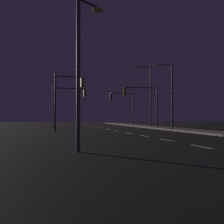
{
  "coord_description": "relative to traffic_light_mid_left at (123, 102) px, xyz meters",
  "views": [
    {
      "loc": [
        -8.09,
        -4.04,
        1.56
      ],
      "look_at": [
        0.36,
        28.79,
        2.05
      ],
      "focal_mm": 46.1,
      "sensor_mm": 36.0,
      "label": 1
    }
  ],
  "objects": [
    {
      "name": "ground_plane",
      "position": [
        -4.67,
        -21.31,
        -3.82
      ],
      "size": [
        112.0,
        112.0,
        0.0
      ],
      "primitive_type": "plane",
      "color": "black",
      "rests_on": "ground"
    },
    {
      "name": "sidewalk_right",
      "position": [
        2.62,
        -21.31,
        -3.75
      ],
      "size": [
        2.96,
        77.0,
        0.14
      ],
      "primitive_type": "cube",
      "color": "gray",
      "rests_on": "ground"
    },
    {
      "name": "lane_markings_center",
      "position": [
        -4.67,
        -17.81,
        -3.82
      ],
      "size": [
        0.14,
        50.0,
        0.01
      ],
      "color": "silver",
      "rests_on": "ground"
    },
    {
      "name": "lane_edge_line",
      "position": [
        0.89,
        -16.31,
        -3.82
      ],
      "size": [
        0.14,
        53.0,
        0.01
      ],
      "color": "silver",
      "rests_on": "ground"
    },
    {
      "name": "traffic_light_mid_left",
      "position": [
        0.0,
        0.0,
        0.0
      ],
      "size": [
        4.1,
        0.83,
        5.21
      ],
      "color": "#4C4C51",
      "rests_on": "sidewalk_right"
    },
    {
      "name": "traffic_light_overhead_east",
      "position": [
        -9.9,
        -13.79,
        0.19
      ],
      "size": [
        3.05,
        0.66,
        5.79
      ],
      "color": "#2D3033",
      "rests_on": "ground"
    },
    {
      "name": "traffic_light_near_right",
      "position": [
        -0.38,
        -9.52,
        -0.0
      ],
      "size": [
        4.39,
        0.7,
        5.18
      ],
      "color": "#2D3033",
      "rests_on": "sidewalk_right"
    },
    {
      "name": "traffic_light_mid_right",
      "position": [
        -9.09,
        -6.7,
        -0.08
      ],
      "size": [
        4.22,
        0.54,
        5.29
      ],
      "color": "#4C4C51",
      "rests_on": "ground"
    },
    {
      "name": "street_lamp_median",
      "position": [
        2.17,
        -5.16,
        1.38
      ],
      "size": [
        2.5,
        0.68,
        8.49
      ],
      "color": "#2D3033",
      "rests_on": "sidewalk_right"
    },
    {
      "name": "street_lamp_far_end",
      "position": [
        -10.87,
        -30.26,
        0.29
      ],
      "size": [
        1.4,
        1.06,
        6.84
      ],
      "color": "#4C4C51",
      "rests_on": "ground"
    },
    {
      "name": "street_lamp_across_street",
      "position": [
        1.22,
        -13.81,
        0.68
      ],
      "size": [
        2.33,
        0.59,
        7.2
      ],
      "color": "#2D3033",
      "rests_on": "sidewalk_right"
    }
  ]
}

